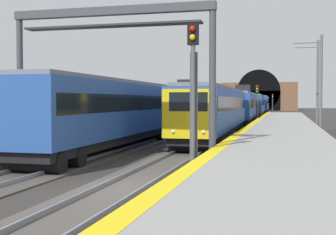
{
  "coord_description": "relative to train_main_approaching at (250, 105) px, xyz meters",
  "views": [
    {
      "loc": [
        -13.52,
        -4.93,
        2.86
      ],
      "look_at": [
        11.16,
        1.47,
        1.89
      ],
      "focal_mm": 48.52,
      "sensor_mm": 36.0,
      "label": 1
    }
  ],
  "objects": [
    {
      "name": "ground_plane",
      "position": [
        -51.61,
        0.0,
        -2.17
      ],
      "size": [
        320.0,
        320.0,
        0.0
      ],
      "primitive_type": "plane",
      "color": "#302D2B"
    },
    {
      "name": "tunnel_portal",
      "position": [
        63.87,
        2.3,
        1.78
      ],
      "size": [
        2.59,
        20.94,
        11.73
      ],
      "color": "brown",
      "rests_on": "ground_plane"
    },
    {
      "name": "platform_right_edge_strip",
      "position": [
        -51.61,
        -2.52,
        -1.1
      ],
      "size": [
        112.0,
        0.5,
        0.01
      ],
      "primitive_type": "cube",
      "color": "yellow",
      "rests_on": "platform_right"
    },
    {
      "name": "train_adjacent_platform",
      "position": [
        -30.86,
        4.61,
        0.13
      ],
      "size": [
        39.08,
        2.92,
        4.9
      ],
      "rotation": [
        0.0,
        0.0,
        0.01
      ],
      "color": "#264C99",
      "rests_on": "ground_plane"
    },
    {
      "name": "overhead_signal_gantry",
      "position": [
        -46.97,
        2.3,
        3.03
      ],
      "size": [
        0.7,
        9.03,
        6.82
      ],
      "color": "#3F3F47",
      "rests_on": "ground_plane"
    },
    {
      "name": "train_main_approaching",
      "position": [
        0.0,
        0.0,
        0.0
      ],
      "size": [
        85.91,
        3.23,
        4.69
      ],
      "rotation": [
        0.0,
        0.0,
        3.16
      ],
      "color": "#264C99",
      "rests_on": "ground_plane"
    },
    {
      "name": "railway_signal_mid",
      "position": [
        -12.28,
        -1.78,
        0.67
      ],
      "size": [
        0.39,
        0.38,
        4.65
      ],
      "rotation": [
        0.0,
        0.0,
        3.14
      ],
      "color": "#4C4C54",
      "rests_on": "ground_plane"
    },
    {
      "name": "catenary_mast_near",
      "position": [
        -28.22,
        -7.53,
        1.89
      ],
      "size": [
        0.22,
        2.21,
        7.91
      ],
      "color": "#595B60",
      "rests_on": "ground_plane"
    },
    {
      "name": "track_main_line",
      "position": [
        -51.61,
        0.0,
        -2.13
      ],
      "size": [
        160.0,
        2.96,
        0.21
      ],
      "color": "#4C4742",
      "rests_on": "ground_plane"
    },
    {
      "name": "platform_right",
      "position": [
        -51.61,
        -4.72,
        -1.64
      ],
      "size": [
        112.0,
        4.9,
        1.07
      ],
      "primitive_type": "cube",
      "color": "gray",
      "rests_on": "ground_plane"
    },
    {
      "name": "railway_signal_far",
      "position": [
        51.54,
        -1.78,
        0.39
      ],
      "size": [
        0.39,
        0.38,
        4.3
      ],
      "rotation": [
        0.0,
        0.0,
        3.14
      ],
      "color": "#38383D",
      "rests_on": "ground_plane"
    },
    {
      "name": "railway_signal_near",
      "position": [
        -49.46,
        -1.78,
        1.05
      ],
      "size": [
        0.39,
        0.38,
        5.54
      ],
      "rotation": [
        0.0,
        0.0,
        3.14
      ],
      "color": "#4C4C54",
      "rests_on": "ground_plane"
    },
    {
      "name": "catenary_mast_far",
      "position": [
        -24.31,
        -7.54,
        1.93
      ],
      "size": [
        0.22,
        2.06,
        7.99
      ],
      "color": "#595B60",
      "rests_on": "ground_plane"
    }
  ]
}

